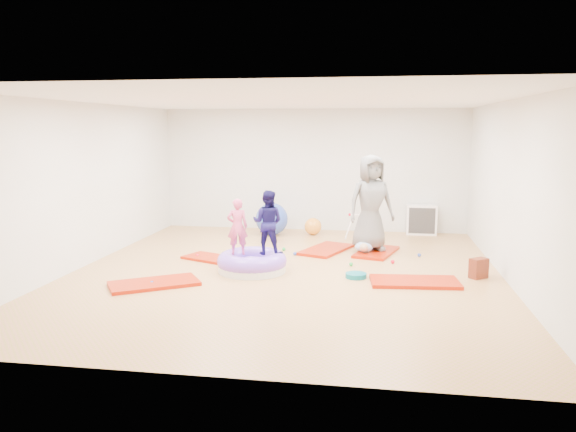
# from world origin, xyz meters

# --- Properties ---
(room) EXTENTS (7.01, 8.01, 2.81)m
(room) POSITION_xyz_m (0.00, 0.00, 1.40)
(room) COLOR tan
(room) RESTS_ON ground
(gym_mat_front_left) EXTENTS (1.46, 1.27, 0.05)m
(gym_mat_front_left) POSITION_xyz_m (-1.85, -1.07, 0.03)
(gym_mat_front_left) COLOR #A71800
(gym_mat_front_left) RESTS_ON ground
(gym_mat_mid_left) EXTENTS (1.23, 0.95, 0.05)m
(gym_mat_mid_left) POSITION_xyz_m (-1.44, 0.69, 0.02)
(gym_mat_mid_left) COLOR #A71800
(gym_mat_mid_left) RESTS_ON ground
(gym_mat_center_back) EXTENTS (1.07, 1.43, 0.05)m
(gym_mat_center_back) POSITION_xyz_m (0.52, 1.74, 0.03)
(gym_mat_center_back) COLOR #A71800
(gym_mat_center_back) RESTS_ON ground
(gym_mat_right) EXTENTS (1.39, 0.78, 0.06)m
(gym_mat_right) POSITION_xyz_m (2.08, -0.35, 0.03)
(gym_mat_right) COLOR #A71800
(gym_mat_right) RESTS_ON ground
(gym_mat_rear_right) EXTENTS (0.91, 1.34, 0.05)m
(gym_mat_rear_right) POSITION_xyz_m (1.49, 1.68, 0.03)
(gym_mat_rear_right) COLOR #A71800
(gym_mat_rear_right) RESTS_ON ground
(inflatable_cushion) EXTENTS (1.16, 1.16, 0.37)m
(inflatable_cushion) POSITION_xyz_m (-0.55, -0.03, 0.14)
(inflatable_cushion) COLOR silver
(inflatable_cushion) RESTS_ON ground
(child_pink) EXTENTS (0.39, 0.31, 0.94)m
(child_pink) POSITION_xyz_m (-0.79, -0.04, 0.81)
(child_pink) COLOR #D04675
(child_pink) RESTS_ON inflatable_cushion
(child_navy) EXTENTS (0.55, 0.45, 1.07)m
(child_navy) POSITION_xyz_m (-0.30, 0.06, 0.87)
(child_navy) COLOR #100C3F
(child_navy) RESTS_ON inflatable_cushion
(adult_caregiver) EXTENTS (1.05, 0.90, 1.82)m
(adult_caregiver) POSITION_xyz_m (1.36, 1.74, 0.96)
(adult_caregiver) COLOR #5F5F5F
(adult_caregiver) RESTS_ON gym_mat_rear_right
(infant) EXTENTS (0.34, 0.34, 0.20)m
(infant) POSITION_xyz_m (1.26, 1.50, 0.15)
(infant) COLOR #9DB6E2
(infant) RESTS_ON gym_mat_rear_right
(ball_pit_balls) EXTENTS (4.22, 2.77, 0.07)m
(ball_pit_balls) POSITION_xyz_m (0.05, 0.69, 0.03)
(ball_pit_balls) COLOR yellow
(ball_pit_balls) RESTS_ON ground
(exercise_ball_blue) EXTENTS (0.72, 0.72, 0.72)m
(exercise_ball_blue) POSITION_xyz_m (-0.83, 3.19, 0.36)
(exercise_ball_blue) COLOR #2A48B5
(exercise_ball_blue) RESTS_ON ground
(exercise_ball_orange) EXTENTS (0.38, 0.38, 0.38)m
(exercise_ball_orange) POSITION_xyz_m (0.08, 3.35, 0.19)
(exercise_ball_orange) COLOR orange
(exercise_ball_orange) RESTS_ON ground
(infant_play_gym) EXTENTS (0.68, 0.65, 0.52)m
(infant_play_gym) POSITION_xyz_m (1.15, 3.16, 0.35)
(infant_play_gym) COLOR white
(infant_play_gym) RESTS_ON ground
(cube_shelf) EXTENTS (0.67, 0.33, 0.67)m
(cube_shelf) POSITION_xyz_m (2.47, 3.79, 0.33)
(cube_shelf) COLOR white
(cube_shelf) RESTS_ON ground
(balance_disc) EXTENTS (0.34, 0.34, 0.08)m
(balance_disc) POSITION_xyz_m (1.17, -0.15, 0.04)
(balance_disc) COLOR #086676
(balance_disc) RESTS_ON ground
(backpack) EXTENTS (0.33, 0.31, 0.32)m
(backpack) POSITION_xyz_m (3.10, 0.13, 0.16)
(backpack) COLOR #9B2B0A
(backpack) RESTS_ON ground
(yellow_toy) EXTENTS (0.18, 0.18, 0.03)m
(yellow_toy) POSITION_xyz_m (-1.47, -0.86, 0.01)
(yellow_toy) COLOR yellow
(yellow_toy) RESTS_ON ground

